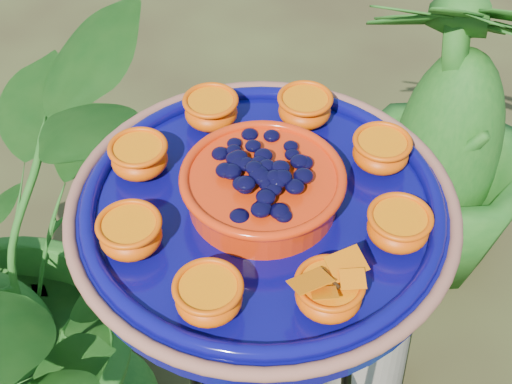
# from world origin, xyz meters

# --- Properties ---
(tripod_stand) EXTENTS (0.44, 0.44, 0.99)m
(tripod_stand) POSITION_xyz_m (-0.08, 0.09, 0.60)
(tripod_stand) COLOR black
(tripod_stand) RESTS_ON ground
(feeder_dish) EXTENTS (0.62, 0.62, 0.12)m
(feeder_dish) POSITION_xyz_m (-0.08, 0.09, 1.03)
(feeder_dish) COLOR #09075C
(feeder_dish) RESTS_ON tripod_stand
(shrub_back_right) EXTENTS (0.74, 0.74, 0.94)m
(shrub_back_right) POSITION_xyz_m (0.76, 0.52, 0.47)
(shrub_back_right) COLOR #195416
(shrub_back_right) RESTS_ON ground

